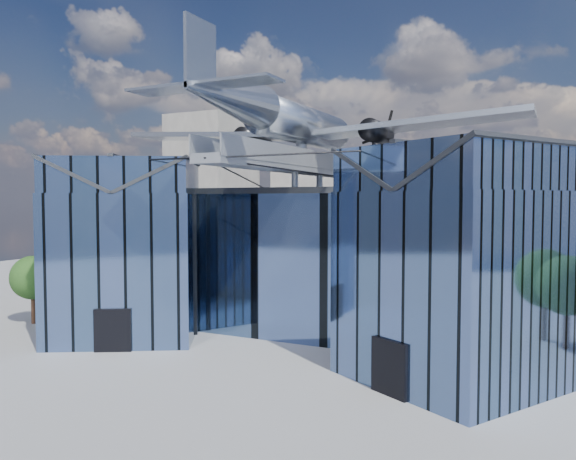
% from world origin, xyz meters
% --- Properties ---
extents(ground_plane, '(120.00, 120.00, 0.00)m').
position_xyz_m(ground_plane, '(0.00, 0.00, 0.00)').
color(ground_plane, gray).
extents(museum, '(32.88, 24.50, 17.60)m').
position_xyz_m(museum, '(0.00, 5.82, 5.54)').
color(museum, '#486293').
rests_on(museum, ground).
extents(bg_towers, '(77.00, 24.50, 26.00)m').
position_xyz_m(bg_towers, '(1.45, 50.49, 10.01)').
color(bg_towers, slate).
rests_on(bg_towers, ground).
extents(tree_plaza_w, '(4.12, 4.12, 5.01)m').
position_xyz_m(tree_plaza_w, '(-19.30, -1.25, 3.39)').
color(tree_plaza_w, '#362115').
rests_on(tree_plaza_w, ground).
extents(tree_side_w, '(4.23, 4.23, 5.99)m').
position_xyz_m(tree_side_w, '(-24.88, 8.59, 4.05)').
color(tree_side_w, '#362115').
rests_on(tree_side_w, ground).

